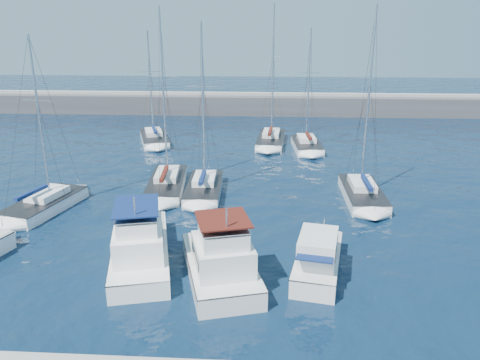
# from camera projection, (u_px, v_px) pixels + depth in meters

# --- Properties ---
(ground) EXTENTS (220.00, 220.00, 0.00)m
(ground) POSITION_uv_depth(u_px,v_px,m) (199.00, 260.00, 29.75)
(ground) COLOR black
(ground) RESTS_ON ground
(breakwater) EXTENTS (160.00, 6.00, 4.45)m
(breakwater) POSITION_uv_depth(u_px,v_px,m) (243.00, 107.00, 78.65)
(breakwater) COLOR #424244
(breakwater) RESTS_ON ground
(motor_yacht_port_inner) EXTENTS (5.66, 10.44, 4.69)m
(motor_yacht_port_inner) POSITION_uv_depth(u_px,v_px,m) (140.00, 247.00, 29.01)
(motor_yacht_port_inner) COLOR white
(motor_yacht_port_inner) RESTS_ON ground
(motor_yacht_stbd_inner) EXTENTS (5.71, 8.68, 4.69)m
(motor_yacht_stbd_inner) POSITION_uv_depth(u_px,v_px,m) (221.00, 263.00, 27.04)
(motor_yacht_stbd_inner) COLOR silver
(motor_yacht_stbd_inner) RESTS_ON ground
(motor_yacht_stbd_outer) EXTENTS (3.80, 7.27, 3.20)m
(motor_yacht_stbd_outer) POSITION_uv_depth(u_px,v_px,m) (318.00, 259.00, 27.89)
(motor_yacht_stbd_outer) COLOR silver
(motor_yacht_stbd_outer) RESTS_ON ground
(sailboat_mid_a) EXTENTS (4.74, 8.08, 13.93)m
(sailboat_mid_a) POSITION_uv_depth(u_px,v_px,m) (45.00, 204.00, 37.63)
(sailboat_mid_a) COLOR white
(sailboat_mid_a) RESTS_ON ground
(sailboat_mid_b) EXTENTS (3.93, 9.40, 16.07)m
(sailboat_mid_b) POSITION_uv_depth(u_px,v_px,m) (167.00, 183.00, 42.46)
(sailboat_mid_b) COLOR silver
(sailboat_mid_b) RESTS_ON ground
(sailboat_mid_c) EXTENTS (3.24, 8.01, 14.90)m
(sailboat_mid_c) POSITION_uv_depth(u_px,v_px,m) (204.00, 188.00, 41.32)
(sailboat_mid_c) COLOR white
(sailboat_mid_c) RESTS_ON ground
(sailboat_mid_e) EXTENTS (3.07, 8.20, 16.13)m
(sailboat_mid_e) POSITION_uv_depth(u_px,v_px,m) (362.00, 193.00, 40.02)
(sailboat_mid_e) COLOR silver
(sailboat_mid_e) RESTS_ON ground
(sailboat_back_a) EXTENTS (5.53, 8.92, 13.94)m
(sailboat_back_a) POSITION_uv_depth(u_px,v_px,m) (154.00, 139.00, 59.19)
(sailboat_back_a) COLOR white
(sailboat_back_a) RESTS_ON ground
(sailboat_back_b) EXTENTS (3.83, 9.36, 17.00)m
(sailboat_back_b) POSITION_uv_depth(u_px,v_px,m) (271.00, 139.00, 58.59)
(sailboat_back_b) COLOR silver
(sailboat_back_b) RESTS_ON ground
(sailboat_back_c) EXTENTS (3.52, 7.68, 14.28)m
(sailboat_back_c) POSITION_uv_depth(u_px,v_px,m) (307.00, 145.00, 55.92)
(sailboat_back_c) COLOR white
(sailboat_back_c) RESTS_ON ground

